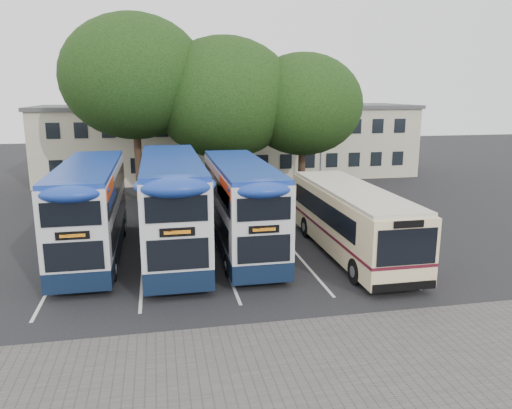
{
  "coord_description": "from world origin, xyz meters",
  "views": [
    {
      "loc": [
        -6.43,
        -16.74,
        7.47
      ],
      "look_at": [
        -2.1,
        5.0,
        2.37
      ],
      "focal_mm": 35.0,
      "sensor_mm": 36.0,
      "label": 1
    }
  ],
  "objects_px": {
    "bus_dd_mid": "(172,202)",
    "bus_dd_right": "(241,203)",
    "tree_right": "(303,104)",
    "bus_single": "(351,217)",
    "bus_dd_left": "(91,206)",
    "lamp_post": "(322,122)",
    "tree_left": "(134,77)",
    "tree_mid": "(225,98)"
  },
  "relations": [
    {
      "from": "tree_mid",
      "to": "bus_dd_mid",
      "type": "height_order",
      "value": "tree_mid"
    },
    {
      "from": "tree_mid",
      "to": "tree_right",
      "type": "distance_m",
      "value": 5.38
    },
    {
      "from": "tree_left",
      "to": "tree_mid",
      "type": "distance_m",
      "value": 6.09
    },
    {
      "from": "tree_mid",
      "to": "bus_dd_right",
      "type": "distance_m",
      "value": 12.75
    },
    {
      "from": "tree_left",
      "to": "bus_dd_mid",
      "type": "xyz_separation_m",
      "value": [
        1.84,
        -12.25,
        -5.81
      ]
    },
    {
      "from": "tree_mid",
      "to": "bus_dd_mid",
      "type": "xyz_separation_m",
      "value": [
        -4.08,
        -11.86,
        -4.44
      ]
    },
    {
      "from": "tree_right",
      "to": "bus_single",
      "type": "height_order",
      "value": "tree_right"
    },
    {
      "from": "bus_dd_left",
      "to": "bus_single",
      "type": "height_order",
      "value": "bus_dd_left"
    },
    {
      "from": "tree_mid",
      "to": "bus_dd_mid",
      "type": "bearing_deg",
      "value": -108.97
    },
    {
      "from": "tree_right",
      "to": "bus_dd_left",
      "type": "relative_size",
      "value": 0.98
    },
    {
      "from": "lamp_post",
      "to": "bus_dd_left",
      "type": "distance_m",
      "value": 20.9
    },
    {
      "from": "bus_dd_mid",
      "to": "bus_dd_right",
      "type": "height_order",
      "value": "bus_dd_mid"
    },
    {
      "from": "bus_dd_mid",
      "to": "bus_dd_right",
      "type": "bearing_deg",
      "value": 0.08
    },
    {
      "from": "bus_dd_left",
      "to": "bus_single",
      "type": "relative_size",
      "value": 0.98
    },
    {
      "from": "tree_right",
      "to": "bus_dd_right",
      "type": "bearing_deg",
      "value": -119.22
    },
    {
      "from": "lamp_post",
      "to": "bus_dd_left",
      "type": "relative_size",
      "value": 0.88
    },
    {
      "from": "bus_dd_right",
      "to": "bus_single",
      "type": "relative_size",
      "value": 0.97
    },
    {
      "from": "bus_dd_right",
      "to": "tree_mid",
      "type": "bearing_deg",
      "value": 85.69
    },
    {
      "from": "tree_left",
      "to": "bus_dd_left",
      "type": "bearing_deg",
      "value": -98.61
    },
    {
      "from": "lamp_post",
      "to": "tree_mid",
      "type": "xyz_separation_m",
      "value": [
        -7.78,
        -2.42,
        1.85
      ]
    },
    {
      "from": "bus_dd_right",
      "to": "tree_right",
      "type": "bearing_deg",
      "value": 60.78
    },
    {
      "from": "bus_dd_right",
      "to": "bus_dd_mid",
      "type": "bearing_deg",
      "value": -179.92
    },
    {
      "from": "bus_dd_left",
      "to": "bus_dd_right",
      "type": "bearing_deg",
      "value": -4.17
    },
    {
      "from": "bus_dd_left",
      "to": "bus_dd_right",
      "type": "height_order",
      "value": "bus_dd_left"
    },
    {
      "from": "tree_left",
      "to": "bus_dd_right",
      "type": "xyz_separation_m",
      "value": [
        5.03,
        -12.24,
        -5.98
      ]
    },
    {
      "from": "lamp_post",
      "to": "tree_left",
      "type": "height_order",
      "value": "tree_left"
    },
    {
      "from": "lamp_post",
      "to": "tree_right",
      "type": "distance_m",
      "value": 4.27
    },
    {
      "from": "tree_right",
      "to": "bus_single",
      "type": "xyz_separation_m",
      "value": [
        -1.32,
        -12.55,
        -4.73
      ]
    },
    {
      "from": "bus_dd_mid",
      "to": "bus_single",
      "type": "xyz_separation_m",
      "value": [
        8.07,
        -1.45,
        -0.73
      ]
    },
    {
      "from": "tree_right",
      "to": "bus_dd_left",
      "type": "xyz_separation_m",
      "value": [
        -13.01,
        -10.6,
        -4.15
      ]
    },
    {
      "from": "tree_mid",
      "to": "bus_dd_right",
      "type": "bearing_deg",
      "value": -94.31
    },
    {
      "from": "tree_left",
      "to": "bus_dd_mid",
      "type": "bearing_deg",
      "value": -81.44
    },
    {
      "from": "lamp_post",
      "to": "bus_dd_mid",
      "type": "xyz_separation_m",
      "value": [
        -11.86,
        -14.27,
        -2.59
      ]
    },
    {
      "from": "bus_single",
      "to": "bus_dd_left",
      "type": "bearing_deg",
      "value": 170.52
    },
    {
      "from": "tree_right",
      "to": "bus_single",
      "type": "bearing_deg",
      "value": -95.99
    },
    {
      "from": "tree_left",
      "to": "bus_dd_mid",
      "type": "relative_size",
      "value": 1.14
    },
    {
      "from": "lamp_post",
      "to": "tree_left",
      "type": "relative_size",
      "value": 0.73
    },
    {
      "from": "tree_right",
      "to": "bus_dd_right",
      "type": "relative_size",
      "value": 0.99
    },
    {
      "from": "tree_left",
      "to": "tree_mid",
      "type": "height_order",
      "value": "tree_left"
    },
    {
      "from": "tree_right",
      "to": "bus_dd_left",
      "type": "height_order",
      "value": "tree_right"
    },
    {
      "from": "bus_dd_mid",
      "to": "bus_dd_left",
      "type": "bearing_deg",
      "value": 172.14
    },
    {
      "from": "tree_left",
      "to": "tree_right",
      "type": "bearing_deg",
      "value": -5.86
    }
  ]
}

